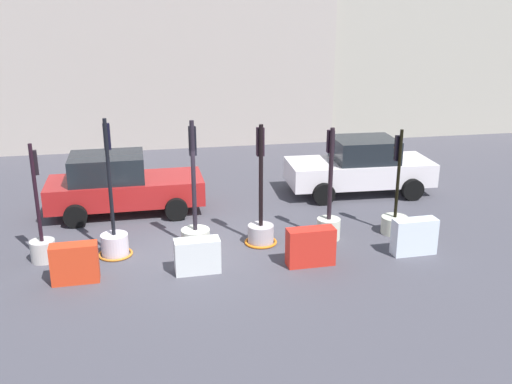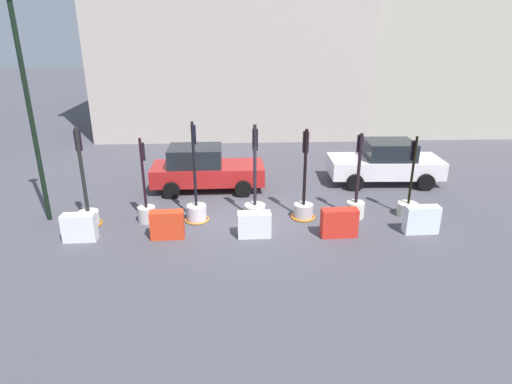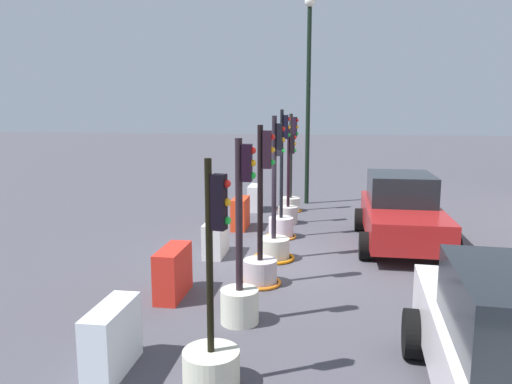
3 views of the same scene
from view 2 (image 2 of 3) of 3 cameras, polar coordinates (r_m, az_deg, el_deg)
ground_plane at (r=14.76m, az=-0.68°, el=-3.60°), size 120.00×120.00×0.00m
traffic_light_0 at (r=15.21m, az=-21.25°, el=-1.94°), size 0.82×0.82×3.24m
traffic_light_1 at (r=14.86m, az=-14.21°, el=-1.83°), size 0.58×0.58×2.86m
traffic_light_2 at (r=14.63m, az=-7.83°, el=-1.95°), size 0.83×0.83×3.36m
traffic_light_3 at (r=14.66m, az=-0.14°, el=-1.75°), size 0.95×0.95×3.23m
traffic_light_4 at (r=14.77m, az=6.27°, el=-1.42°), size 0.83×0.83×3.08m
traffic_light_5 at (r=15.10m, az=12.99°, el=-1.08°), size 0.61×0.61×2.93m
traffic_light_6 at (r=15.77m, az=19.36°, el=-1.37°), size 0.70×0.70×2.80m
construction_barrier_0 at (r=14.22m, az=-22.18°, el=-4.33°), size 1.00×0.45×0.86m
construction_barrier_1 at (r=13.59m, az=-11.59°, el=-4.23°), size 1.02×0.43×0.89m
construction_barrier_2 at (r=13.43m, az=-0.23°, el=-4.31°), size 1.04×0.47×0.80m
construction_barrier_3 at (r=13.67m, az=10.87°, el=-3.99°), size 1.13×0.45×0.90m
construction_barrier_4 at (r=14.61m, az=20.90°, el=-3.40°), size 1.09×0.42×0.89m
car_white_van at (r=18.79m, az=16.65°, el=3.72°), size 4.61×2.34×1.77m
car_red_compact at (r=17.35m, az=-6.77°, el=3.06°), size 4.43×2.22×1.75m
building_main_facade at (r=27.40m, az=-3.41°, el=23.86°), size 15.99×7.29×15.10m
building_corner_block at (r=31.73m, az=29.15°, el=17.02°), size 17.87×7.04×10.69m
street_lamp_post at (r=15.26m, az=-27.91°, el=11.46°), size 0.36×0.36×7.18m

